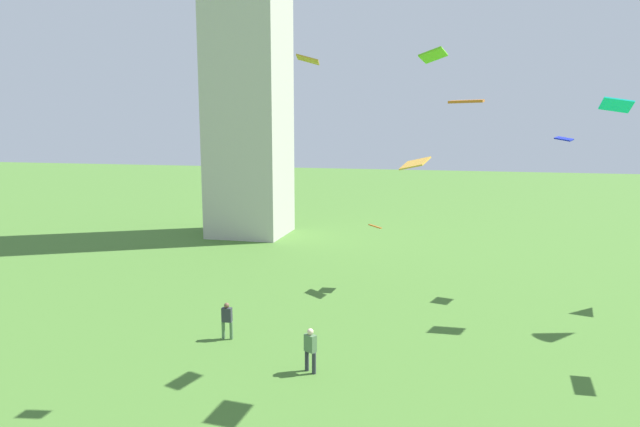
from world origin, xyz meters
TOP-DOWN VIEW (x-y plane):
  - person_1 at (-7.50, 20.33)m, footprint 0.54×0.29m
  - person_2 at (-2.88, 17.83)m, footprint 0.55×0.48m
  - kite_flying_0 at (9.98, 27.84)m, footprint 1.45×0.87m
  - kite_flying_1 at (8.38, 31.83)m, footprint 1.24×1.47m
  - kite_flying_2 at (-2.11, 30.31)m, footprint 0.78×1.08m
  - kite_flying_3 at (1.46, 20.61)m, footprint 1.13×1.46m
  - kite_flying_4 at (-2.68, 16.87)m, footprint 0.87×0.63m
  - kite_flying_6 at (0.10, 30.89)m, footprint 1.89×1.79m
  - kite_flying_7 at (2.78, 17.97)m, footprint 1.27×1.74m

SIDE VIEW (x-z plane):
  - person_1 at x=-7.50m, z-range 0.12..1.85m
  - person_2 at x=-2.88m, z-range 0.12..1.95m
  - kite_flying_2 at x=-2.11m, z-range 3.54..3.97m
  - kite_flying_6 at x=0.10m, z-range 7.10..7.96m
  - kite_flying_1 at x=8.38m, z-range 8.86..9.13m
  - kite_flying_7 at x=2.78m, z-range 10.52..10.72m
  - kite_flying_0 at x=9.98m, z-range 10.35..11.15m
  - kite_flying_4 at x=-2.68m, z-range 11.89..12.25m
  - kite_flying_3 at x=1.46m, z-range 12.26..12.78m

